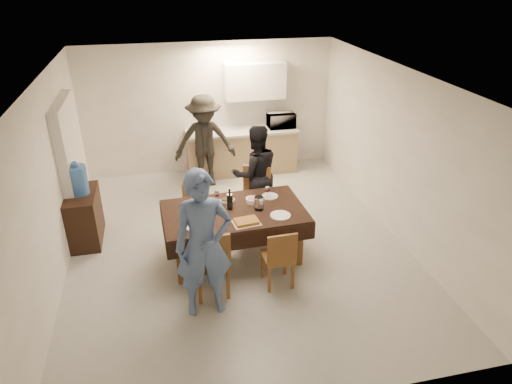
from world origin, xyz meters
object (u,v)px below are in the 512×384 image
savoury_tart (246,221)px  person_far (256,174)px  dining_table (234,213)px  water_jug (78,180)px  wine_bottle (230,199)px  person_kitchen (205,142)px  water_pitcher (259,203)px  person_near (204,245)px  microwave (281,120)px  console (85,217)px

savoury_tart → person_far: bearing=72.5°
dining_table → person_far: size_ratio=1.23×
water_jug → wine_bottle: (2.13, -0.91, -0.09)m
dining_table → savoury_tart: (0.10, -0.38, 0.06)m
savoury_tart → person_kitchen: 2.94m
water_jug → water_pitcher: size_ratio=2.22×
wine_bottle → person_near: 1.21m
dining_table → savoury_tart: savoury_tart is taller
dining_table → wine_bottle: wine_bottle is taller
dining_table → microwave: size_ratio=3.77×
microwave → water_pitcher: bearing=69.1°
wine_bottle → water_jug: bearing=156.9°
savoury_tart → person_far: size_ratio=0.22×
savoury_tart → person_far: 1.50m
wine_bottle → person_kitchen: 2.50m
water_jug → person_near: bearing=-50.9°
microwave → person_near: (-2.07, -4.05, -0.11)m
microwave → wine_bottle: bearing=62.0°
console → dining_table: bearing=-23.7°
water_jug → person_near: size_ratio=0.23×
console → person_near: (1.63, -2.01, 0.54)m
water_pitcher → console: bearing=158.3°
person_near → person_kitchen: 3.63m
microwave → person_kitchen: bearing=15.5°
water_jug → person_near: (1.63, -2.01, -0.09)m
dining_table → savoury_tart: size_ratio=5.63×
wine_bottle → savoury_tart: bearing=-70.8°
water_jug → person_kitchen: 2.62m
person_kitchen → savoury_tart: bearing=-86.1°
water_jug → savoury_tart: bearing=-30.4°
console → wine_bottle: 2.38m
savoury_tart → person_far: (0.45, 1.43, 0.02)m
dining_table → person_near: bearing=-119.8°
wine_bottle → microwave: (1.57, 2.95, 0.11)m
console → wine_bottle: (2.13, -0.91, 0.54)m
water_jug → water_pitcher: (2.53, -1.01, -0.16)m
water_pitcher → person_near: 1.35m
wine_bottle → person_kitchen: size_ratio=0.19×
wine_bottle → person_near: (-0.50, -1.10, 0.00)m
water_jug → savoury_tart: (2.28, -1.34, -0.23)m
water_pitcher → wine_bottle: bearing=166.0°
water_jug → person_kitchen: (2.08, 1.59, -0.14)m
dining_table → microwave: 3.38m
console → water_jug: size_ratio=2.00×
dining_table → console: console is taller
dining_table → person_kitchen: bearing=90.2°
water_pitcher → savoury_tart: water_pitcher is taller
console → microwave: microwave is taller
console → microwave: size_ratio=1.63×
dining_table → person_kitchen: 2.56m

